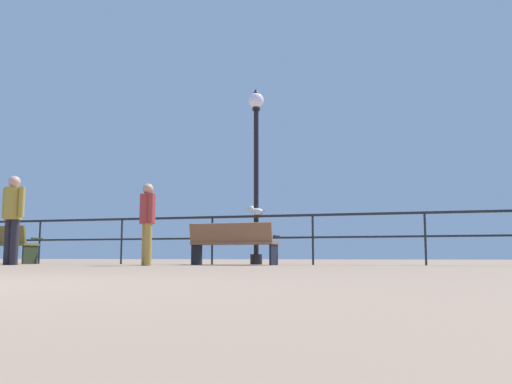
{
  "coord_description": "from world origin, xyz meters",
  "views": [
    {
      "loc": [
        3.21,
        -2.18,
        0.17
      ],
      "look_at": [
        0.03,
        8.54,
        1.49
      ],
      "focal_mm": 38.58,
      "sensor_mm": 36.0,
      "label": 1
    }
  ],
  "objects_px": {
    "seagull_on_rail": "(256,211)",
    "bench_far_left": "(4,243)",
    "lamppost_center": "(256,156)",
    "person_by_bench": "(147,218)",
    "person_at_railing": "(13,214)",
    "bench_near_left": "(233,241)"
  },
  "relations": [
    {
      "from": "bench_far_left",
      "to": "bench_near_left",
      "type": "xyz_separation_m",
      "value": [
        5.59,
        -0.0,
        -0.01
      ]
    },
    {
      "from": "person_at_railing",
      "to": "seagull_on_rail",
      "type": "distance_m",
      "value": 4.98
    },
    {
      "from": "bench_far_left",
      "to": "lamppost_center",
      "type": "height_order",
      "value": "lamppost_center"
    },
    {
      "from": "bench_far_left",
      "to": "lamppost_center",
      "type": "bearing_deg",
      "value": 9.51
    },
    {
      "from": "bench_near_left",
      "to": "seagull_on_rail",
      "type": "distance_m",
      "value": 0.99
    },
    {
      "from": "person_at_railing",
      "to": "seagull_on_rail",
      "type": "xyz_separation_m",
      "value": [
        4.59,
        1.93,
        0.1
      ]
    },
    {
      "from": "bench_far_left",
      "to": "person_by_bench",
      "type": "bearing_deg",
      "value": -15.64
    },
    {
      "from": "lamppost_center",
      "to": "seagull_on_rail",
      "type": "xyz_separation_m",
      "value": [
        0.08,
        -0.3,
        -1.25
      ]
    },
    {
      "from": "bench_near_left",
      "to": "lamppost_center",
      "type": "bearing_deg",
      "value": 78.08
    },
    {
      "from": "bench_far_left",
      "to": "person_by_bench",
      "type": "relative_size",
      "value": 0.97
    },
    {
      "from": "person_by_bench",
      "to": "person_at_railing",
      "type": "xyz_separation_m",
      "value": [
        -3.01,
        -0.05,
        0.15
      ]
    },
    {
      "from": "person_by_bench",
      "to": "person_at_railing",
      "type": "distance_m",
      "value": 3.02
    },
    {
      "from": "lamppost_center",
      "to": "seagull_on_rail",
      "type": "distance_m",
      "value": 1.29
    },
    {
      "from": "bench_far_left",
      "to": "seagull_on_rail",
      "type": "relative_size",
      "value": 3.51
    },
    {
      "from": "person_by_bench",
      "to": "bench_near_left",
      "type": "bearing_deg",
      "value": 42.88
    },
    {
      "from": "person_by_bench",
      "to": "bench_far_left",
      "type": "bearing_deg",
      "value": 164.36
    },
    {
      "from": "bench_far_left",
      "to": "seagull_on_rail",
      "type": "bearing_deg",
      "value": 6.54
    },
    {
      "from": "seagull_on_rail",
      "to": "person_by_bench",
      "type": "bearing_deg",
      "value": -130.1
    },
    {
      "from": "seagull_on_rail",
      "to": "bench_far_left",
      "type": "bearing_deg",
      "value": -173.46
    },
    {
      "from": "person_at_railing",
      "to": "seagull_on_rail",
      "type": "relative_size",
      "value": 4.24
    },
    {
      "from": "lamppost_center",
      "to": "person_by_bench",
      "type": "bearing_deg",
      "value": -124.61
    },
    {
      "from": "lamppost_center",
      "to": "person_at_railing",
      "type": "xyz_separation_m",
      "value": [
        -4.51,
        -2.23,
        -1.35
      ]
    }
  ]
}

